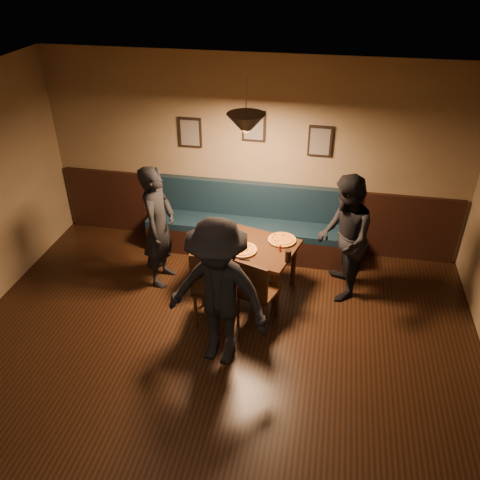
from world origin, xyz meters
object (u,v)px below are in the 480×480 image
(chair_near_left, at_px, (215,284))
(diner_left, at_px, (159,227))
(diner_front, at_px, (218,295))
(soda_glass, at_px, (288,256))
(booth_bench, at_px, (249,222))
(dining_table, at_px, (245,265))
(chair_near_right, at_px, (259,290))
(tabasco_bottle, at_px, (280,248))
(diner_right, at_px, (344,238))

(chair_near_left, height_order, diner_left, diner_left)
(diner_front, bearing_deg, soda_glass, 70.29)
(booth_bench, distance_m, dining_table, 0.88)
(chair_near_right, bearing_deg, dining_table, 132.61)
(chair_near_right, bearing_deg, tabasco_bottle, 91.05)
(chair_near_left, height_order, tabasco_bottle, chair_near_left)
(chair_near_left, xyz_separation_m, chair_near_right, (0.52, 0.06, -0.06))
(dining_table, height_order, chair_near_left, chair_near_left)
(chair_near_right, distance_m, diner_left, 1.58)
(diner_front, height_order, tabasco_bottle, diner_front)
(dining_table, distance_m, soda_glass, 0.78)
(tabasco_bottle, bearing_deg, dining_table, 168.25)
(diner_right, xyz_separation_m, soda_glass, (-0.65, -0.43, -0.07))
(diner_right, bearing_deg, tabasco_bottle, -80.46)
(dining_table, distance_m, chair_near_right, 0.72)
(chair_near_right, relative_size, soda_glass, 5.81)
(booth_bench, xyz_separation_m, diner_right, (1.33, -0.74, 0.33))
(dining_table, bearing_deg, soda_glass, -12.85)
(chair_near_right, relative_size, diner_right, 0.57)
(chair_near_right, bearing_deg, diner_front, -96.35)
(diner_right, distance_m, soda_glass, 0.78)
(diner_right, height_order, tabasco_bottle, diner_right)
(dining_table, xyz_separation_m, tabasco_bottle, (0.46, -0.10, 0.39))
(diner_left, relative_size, diner_right, 1.01)
(booth_bench, distance_m, diner_left, 1.42)
(booth_bench, distance_m, chair_near_right, 1.56)
(diner_front, xyz_separation_m, tabasco_bottle, (0.50, 1.24, -0.14))
(diner_right, bearing_deg, soda_glass, -62.78)
(chair_near_right, height_order, diner_front, diner_front)
(dining_table, height_order, soda_glass, soda_glass)
(tabasco_bottle, bearing_deg, diner_front, -112.14)
(tabasco_bottle, bearing_deg, diner_left, 178.53)
(chair_near_left, xyz_separation_m, diner_left, (-0.89, 0.65, 0.31))
(diner_left, height_order, diner_right, diner_left)
(booth_bench, relative_size, dining_table, 2.36)
(booth_bench, xyz_separation_m, soda_glass, (0.68, -1.17, 0.26))
(dining_table, bearing_deg, booth_bench, 111.43)
(diner_front, xyz_separation_m, soda_glass, (0.62, 1.03, -0.12))
(diner_right, bearing_deg, booth_bench, -125.42)
(soda_glass, bearing_deg, tabasco_bottle, 119.66)
(diner_left, height_order, soda_glass, diner_left)
(chair_near_left, relative_size, diner_front, 0.60)
(diner_right, distance_m, diner_front, 1.93)
(dining_table, height_order, diner_left, diner_left)
(booth_bench, relative_size, diner_left, 1.79)
(diner_front, bearing_deg, tabasco_bottle, 79.44)
(dining_table, relative_size, soda_glass, 7.87)
(booth_bench, height_order, diner_front, diner_front)
(dining_table, distance_m, diner_left, 1.24)
(chair_near_left, distance_m, tabasco_bottle, 0.95)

